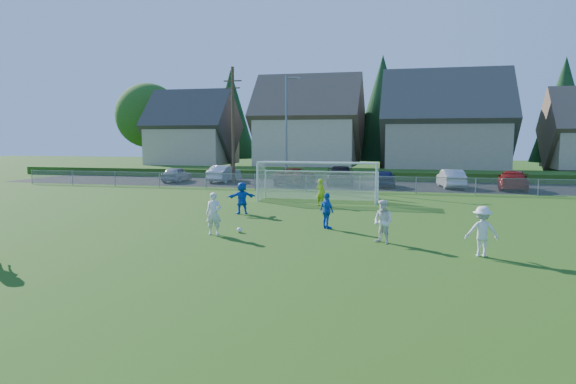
# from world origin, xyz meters

# --- Properties ---
(ground) EXTENTS (160.00, 160.00, 0.00)m
(ground) POSITION_xyz_m (0.00, 0.00, 0.00)
(ground) COLOR #193D0C
(ground) RESTS_ON ground
(asphalt_lot) EXTENTS (60.00, 60.00, 0.00)m
(asphalt_lot) POSITION_xyz_m (0.00, 27.50, 0.01)
(asphalt_lot) COLOR black
(asphalt_lot) RESTS_ON ground
(grass_embankment) EXTENTS (70.00, 6.00, 0.80)m
(grass_embankment) POSITION_xyz_m (0.00, 35.00, 0.40)
(grass_embankment) COLOR #1E420F
(grass_embankment) RESTS_ON ground
(soccer_ball) EXTENTS (0.22, 0.22, 0.22)m
(soccer_ball) POSITION_xyz_m (-1.29, 4.69, 0.11)
(soccer_ball) COLOR white
(soccer_ball) RESTS_ON ground
(player_white_a) EXTENTS (0.70, 0.53, 1.74)m
(player_white_a) POSITION_xyz_m (-2.14, 3.98, 0.87)
(player_white_a) COLOR white
(player_white_a) RESTS_ON ground
(player_white_b) EXTENTS (1.01, 0.98, 1.64)m
(player_white_b) POSITION_xyz_m (4.67, 3.89, 0.82)
(player_white_b) COLOR white
(player_white_b) RESTS_ON ground
(player_white_c) EXTENTS (1.14, 0.72, 1.69)m
(player_white_c) POSITION_xyz_m (8.00, 2.51, 0.85)
(player_white_c) COLOR white
(player_white_c) RESTS_ON ground
(player_blue_a) EXTENTS (0.91, 0.93, 1.57)m
(player_blue_a) POSITION_xyz_m (2.11, 6.47, 0.78)
(player_blue_a) COLOR blue
(player_blue_a) RESTS_ON ground
(player_blue_b) EXTENTS (1.56, 1.28, 1.67)m
(player_blue_b) POSITION_xyz_m (-2.90, 9.75, 0.84)
(player_blue_b) COLOR blue
(player_blue_b) RESTS_ON ground
(goalkeeper) EXTENTS (0.68, 0.58, 1.59)m
(goalkeeper) POSITION_xyz_m (0.56, 13.78, 0.79)
(goalkeeper) COLOR #A8D419
(goalkeeper) RESTS_ON ground
(car_a) EXTENTS (1.82, 4.06, 1.35)m
(car_a) POSITION_xyz_m (-14.81, 26.73, 0.68)
(car_a) COLOR #999AA0
(car_a) RESTS_ON ground
(car_b) EXTENTS (1.77, 4.53, 1.47)m
(car_b) POSITION_xyz_m (-10.68, 27.76, 0.73)
(car_b) COLOR silver
(car_b) RESTS_ON ground
(car_c) EXTENTS (2.97, 5.34, 1.41)m
(car_c) POSITION_xyz_m (-3.85, 26.56, 0.71)
(car_c) COLOR #5F180A
(car_c) RESTS_ON ground
(car_d) EXTENTS (2.91, 5.73, 1.59)m
(car_d) POSITION_xyz_m (-0.17, 27.49, 0.80)
(car_d) COLOR black
(car_d) RESTS_ON ground
(car_e) EXTENTS (1.97, 4.24, 1.41)m
(car_e) POSITION_xyz_m (3.54, 26.32, 0.70)
(car_e) COLOR #121D3F
(car_e) RESTS_ON ground
(car_f) EXTENTS (2.10, 4.57, 1.45)m
(car_f) POSITION_xyz_m (8.69, 26.81, 0.73)
(car_f) COLOR silver
(car_f) RESTS_ON ground
(car_g) EXTENTS (2.70, 5.31, 1.47)m
(car_g) POSITION_xyz_m (13.13, 26.24, 0.74)
(car_g) COLOR maroon
(car_g) RESTS_ON ground
(soccer_goal) EXTENTS (7.42, 1.90, 2.50)m
(soccer_goal) POSITION_xyz_m (0.00, 16.05, 1.63)
(soccer_goal) COLOR white
(soccer_goal) RESTS_ON ground
(chainlink_fence) EXTENTS (52.06, 0.06, 1.20)m
(chainlink_fence) POSITION_xyz_m (0.00, 22.00, 0.63)
(chainlink_fence) COLOR gray
(chainlink_fence) RESTS_ON ground
(streetlight) EXTENTS (1.38, 0.18, 9.00)m
(streetlight) POSITION_xyz_m (-4.45, 26.00, 4.84)
(streetlight) COLOR slate
(streetlight) RESTS_ON ground
(utility_pole) EXTENTS (1.60, 0.26, 10.00)m
(utility_pole) POSITION_xyz_m (-9.50, 27.00, 5.15)
(utility_pole) COLOR #473321
(utility_pole) RESTS_ON ground
(houses_row) EXTENTS (53.90, 11.45, 13.27)m
(houses_row) POSITION_xyz_m (1.97, 42.46, 7.33)
(houses_row) COLOR tan
(houses_row) RESTS_ON ground
(tree_row) EXTENTS (65.98, 12.36, 13.80)m
(tree_row) POSITION_xyz_m (1.04, 48.74, 6.91)
(tree_row) COLOR #382616
(tree_row) RESTS_ON ground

